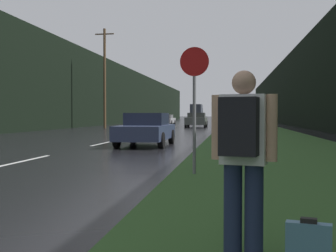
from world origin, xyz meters
The scene contains 15 objects.
grass_verge centered at (7.34, 40.00, 0.01)m, with size 6.00×240.00×0.02m, color #2D5123.
lane_stripe_b centered at (0.00, 8.96, 0.00)m, with size 0.12×3.00×0.01m, color silver.
lane_stripe_c centered at (0.00, 15.96, 0.00)m, with size 0.12×3.00×0.01m, color silver.
lane_stripe_d centered at (0.00, 22.96, 0.00)m, with size 0.12×3.00×0.01m, color silver.
lane_stripe_e centered at (0.00, 29.96, 0.00)m, with size 0.12×3.00×0.01m, color silver.
treeline_far_side centered at (-10.34, 50.00, 4.06)m, with size 2.00×140.00×8.11m, color black.
treeline_near_side centered at (13.34, 50.00, 4.26)m, with size 2.00×140.00×8.52m, color black.
utility_pole_far centered at (-6.11, 36.15, 4.77)m, with size 1.80×0.24×9.28m.
stop_sign centered at (4.86, 6.99, 1.61)m, with size 0.61×0.07×2.70m.
hitchhiker_with_backpack centered at (5.74, 1.80, 0.95)m, with size 0.56×0.47×1.66m.
suitcase centered at (6.28, 1.76, 0.19)m, with size 0.39×0.19×0.41m.
car_passing_near centered at (2.17, 15.04, 0.67)m, with size 1.92×4.32×1.34m.
car_passing_far centered at (2.17, 39.86, 0.74)m, with size 2.05×4.15×1.45m.
car_oncoming centered at (-2.17, 48.20, 0.65)m, with size 1.82×4.55×1.27m.
delivery_truck centered at (-2.17, 92.96, 1.86)m, with size 2.55×7.77×3.55m.
Camera 1 is at (5.64, -1.88, 1.27)m, focal length 45.00 mm.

